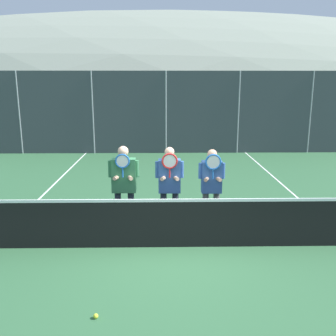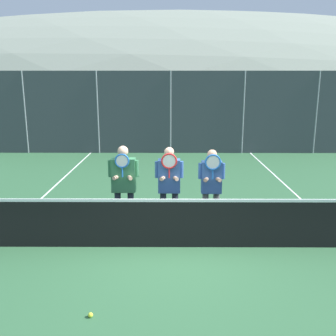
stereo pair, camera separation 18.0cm
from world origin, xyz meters
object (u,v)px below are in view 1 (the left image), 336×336
tennis_ball_on_court (96,316)px  player_center_left (169,183)px  car_center (270,124)px  car_left_of_center (170,126)px  player_leftmost (124,182)px  player_center_right (211,184)px  car_far_left (64,126)px

tennis_ball_on_court → player_center_left: bearing=70.3°
car_center → player_center_left: bearing=-115.1°
car_left_of_center → car_center: bearing=5.0°
player_leftmost → tennis_ball_on_court: player_leftmost is taller
player_center_left → player_center_right: (0.87, 0.06, -0.04)m
player_center_left → car_center: (5.29, 11.32, -0.13)m
player_center_left → tennis_ball_on_court: player_center_left is taller
player_center_right → tennis_ball_on_court: player_center_right is taller
player_center_right → car_far_left: (-5.73, 10.73, -0.10)m
player_center_right → car_far_left: car_far_left is taller
player_center_right → player_center_left: bearing=-176.0°
car_center → player_leftmost: bearing=-118.8°
car_far_left → car_left_of_center: (5.15, 0.09, -0.01)m
player_center_right → car_center: car_center is taller
player_leftmost → tennis_ball_on_court: bearing=-92.4°
player_center_left → tennis_ball_on_court: size_ratio=26.54×
player_center_right → car_left_of_center: (-0.58, 10.82, -0.11)m
player_center_right → car_center: 12.10m
tennis_ball_on_court → car_center: bearing=66.0°
car_left_of_center → car_far_left: bearing=-179.0°
player_leftmost → car_far_left: player_leftmost is taller
player_leftmost → player_center_right: size_ratio=1.05×
car_far_left → tennis_ball_on_court: (3.81, -13.73, -0.89)m
player_center_right → tennis_ball_on_court: 3.70m
car_far_left → player_center_left: bearing=-65.8°
player_leftmost → tennis_ball_on_court: 3.12m
player_center_left → tennis_ball_on_court: bearing=-109.7°
player_center_left → car_left_of_center: size_ratio=0.39×
player_center_left → tennis_ball_on_court: (-1.05, -2.94, -1.03)m
player_leftmost → player_center_left: player_leftmost is taller
car_far_left → car_center: 10.17m
player_center_left → car_far_left: size_ratio=0.42×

